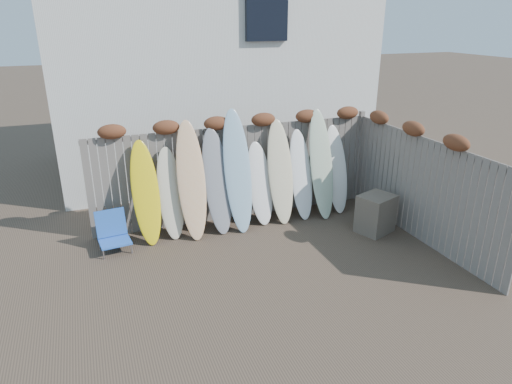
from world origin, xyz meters
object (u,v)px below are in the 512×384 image
object	(u,v)px
wooden_crate	(376,214)
lattice_panel	(389,180)
surfboard_0	(146,193)
beach_chair	(113,232)

from	to	relation	value
wooden_crate	lattice_panel	size ratio (longest dim) A/B	0.48
wooden_crate	surfboard_0	world-z (taller)	surfboard_0
beach_chair	wooden_crate	xyz separation A→B (m)	(4.99, -1.10, 0.05)
beach_chair	surfboard_0	distance (m)	0.94
wooden_crate	lattice_panel	bearing A→B (deg)	41.29
surfboard_0	lattice_panel	bearing A→B (deg)	-9.04
wooden_crate	beach_chair	bearing A→B (deg)	167.55
beach_chair	wooden_crate	distance (m)	5.12
wooden_crate	surfboard_0	bearing A→B (deg)	163.73
beach_chair	lattice_panel	distance (m)	5.76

